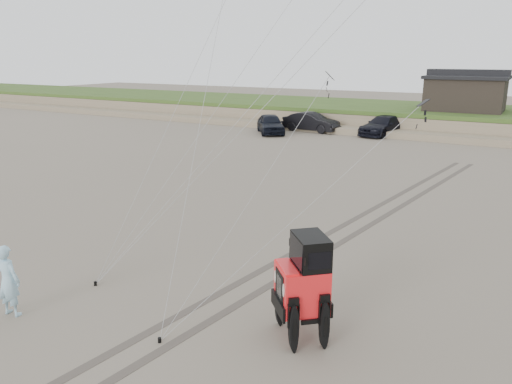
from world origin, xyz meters
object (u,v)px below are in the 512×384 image
(truck_b, at_px, (311,122))
(jeep, at_px, (301,297))
(truck_c, at_px, (383,126))
(truck_a, at_px, (270,124))
(cabin, at_px, (466,92))
(man, at_px, (8,280))

(truck_b, relative_size, jeep, 0.92)
(truck_c, bearing_deg, jeep, -64.25)
(truck_a, xyz_separation_m, truck_c, (8.30, 3.66, -0.03))
(cabin, height_order, truck_c, cabin)
(truck_a, height_order, truck_b, truck_b)
(truck_a, bearing_deg, jeep, -97.08)
(cabin, xyz_separation_m, truck_a, (-13.47, -9.37, -2.45))
(truck_a, relative_size, truck_c, 0.88)
(truck_b, bearing_deg, cabin, -52.13)
(truck_b, xyz_separation_m, jeep, (12.50, -29.36, 0.18))
(man, bearing_deg, truck_a, -82.18)
(cabin, bearing_deg, truck_b, -148.57)
(jeep, bearing_deg, truck_b, 160.97)
(cabin, height_order, truck_b, cabin)
(man, bearing_deg, jeep, -166.33)
(truck_a, height_order, truck_c, truck_a)
(truck_a, bearing_deg, truck_c, -12.52)
(truck_a, relative_size, jeep, 0.89)
(truck_b, bearing_deg, truck_a, 143.47)
(cabin, distance_m, truck_b, 13.12)
(cabin, xyz_separation_m, man, (-5.13, -38.72, -2.32))
(cabin, height_order, truck_a, cabin)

